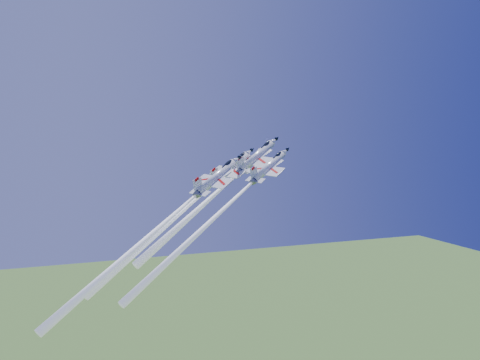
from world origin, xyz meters
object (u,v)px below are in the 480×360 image
object	(u,v)px
jet_lead	(219,191)
jet_left	(184,209)
jet_right	(220,212)
jet_slot	(160,227)

from	to	relation	value
jet_lead	jet_left	size ratio (longest dim) A/B	0.93
jet_right	jet_slot	world-z (taller)	jet_right
jet_right	jet_left	bearing A→B (deg)	174.76
jet_lead	jet_left	world-z (taller)	jet_lead
jet_left	jet_right	world-z (taller)	jet_right
jet_left	jet_right	distance (m)	12.89
jet_lead	jet_right	world-z (taller)	jet_lead
jet_lead	jet_left	distance (m)	9.09
jet_left	jet_slot	world-z (taller)	jet_left
jet_right	jet_slot	bearing A→B (deg)	-127.48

